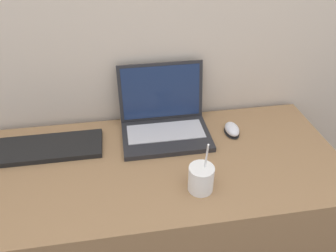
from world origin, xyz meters
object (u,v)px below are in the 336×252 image
object	(u,v)px
computer_mouse	(232,130)
external_keyboard	(45,148)
drink_cup	(201,178)
laptop	(164,119)

from	to	relation	value
computer_mouse	external_keyboard	bearing A→B (deg)	179.44
external_keyboard	computer_mouse	bearing A→B (deg)	-0.56
drink_cup	computer_mouse	xyz separation A→B (m)	(0.20, 0.28, -0.03)
drink_cup	computer_mouse	world-z (taller)	drink_cup
computer_mouse	external_keyboard	xyz separation A→B (m)	(-0.72, 0.01, -0.01)
drink_cup	computer_mouse	bearing A→B (deg)	54.55
drink_cup	computer_mouse	size ratio (longest dim) A/B	2.16
laptop	drink_cup	distance (m)	0.34
computer_mouse	laptop	bearing A→B (deg)	167.85
drink_cup	laptop	bearing A→B (deg)	101.39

